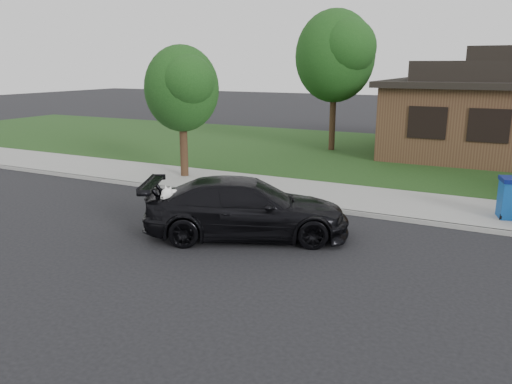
% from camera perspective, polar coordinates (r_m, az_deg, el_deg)
% --- Properties ---
extents(ground, '(120.00, 120.00, 0.00)m').
position_cam_1_polar(ground, '(10.67, 9.82, -8.04)').
color(ground, black).
rests_on(ground, ground).
extents(sidewalk, '(60.00, 3.00, 0.12)m').
position_cam_1_polar(sidewalk, '(15.28, 15.30, -1.22)').
color(sidewalk, gray).
rests_on(sidewalk, ground).
extents(curb, '(60.00, 0.12, 0.12)m').
position_cam_1_polar(curb, '(13.87, 14.05, -2.72)').
color(curb, gray).
rests_on(curb, ground).
extents(lawn, '(60.00, 13.00, 0.13)m').
position_cam_1_polar(lawn, '(23.01, 19.32, 3.62)').
color(lawn, '#193814').
rests_on(lawn, ground).
extents(sedan, '(5.23, 3.82, 1.41)m').
position_cam_1_polar(sedan, '(11.92, -1.11, -1.84)').
color(sedan, black).
rests_on(sedan, ground).
extents(recycling_bin, '(0.78, 0.78, 1.08)m').
position_cam_1_polar(recycling_bin, '(14.60, 27.24, -0.59)').
color(recycling_bin, '#0C418E').
rests_on(recycling_bin, sidewalk).
extents(tree_0, '(3.78, 3.60, 6.34)m').
position_cam_1_polar(tree_0, '(23.47, 9.31, 15.27)').
color(tree_0, '#332114').
rests_on(tree_0, ground).
extents(tree_2, '(2.73, 2.60, 4.59)m').
position_cam_1_polar(tree_2, '(17.78, -8.34, 11.75)').
color(tree_2, '#332114').
rests_on(tree_2, ground).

